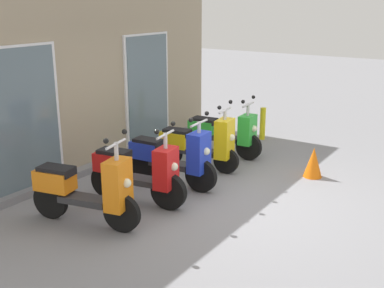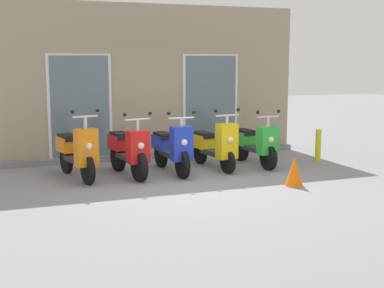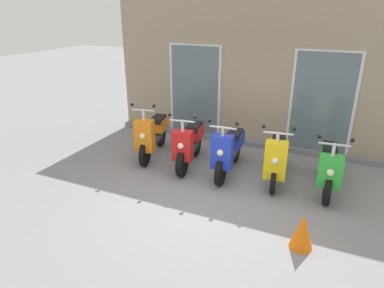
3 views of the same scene
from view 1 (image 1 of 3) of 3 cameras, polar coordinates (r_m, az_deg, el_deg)
name	(u,v)px [view 1 (image 1 of 3)]	position (r m, az deg, el deg)	size (l,w,h in m)	color
ground_plane	(229,199)	(7.41, 4.36, -6.52)	(40.00, 40.00, 0.00)	gray
storefront_facade	(87,77)	(8.68, -12.40, 7.77)	(7.08, 0.50, 3.38)	gray
scooter_orange	(87,189)	(6.53, -12.39, -5.24)	(0.66, 1.62, 1.33)	black
scooter_red	(138,172)	(7.11, -6.41, -3.38)	(0.61, 1.58, 1.25)	black
scooter_blue	(172,157)	(7.75, -2.37, -1.54)	(0.57, 1.67, 1.25)	black
scooter_yellow	(200,143)	(8.51, 0.98, 0.15)	(0.59, 1.54, 1.26)	black
scooter_green	(224,133)	(9.30, 3.76, 1.34)	(0.56, 1.59, 1.20)	black
curb_bollard	(263,124)	(10.52, 8.37, 2.41)	(0.12, 0.12, 0.70)	yellow
traffic_cone	(313,162)	(8.46, 14.19, -2.12)	(0.32, 0.32, 0.52)	orange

